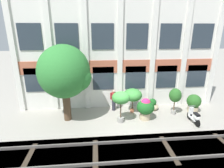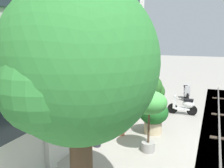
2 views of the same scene
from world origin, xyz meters
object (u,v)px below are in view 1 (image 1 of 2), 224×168
(potted_plant_fluted_column, at_px, (145,108))
(resident_by_doorway, at_px, (114,99))
(broadleaf_tree, at_px, (64,73))
(potted_plant_stone_basin, at_px, (194,103))
(potted_plant_low_pan, at_px, (175,96))
(potted_plant_terracotta_small, at_px, (133,95))
(potted_plant_tall_urn, at_px, (121,99))
(potted_plant_wide_bowl, at_px, (152,105))
(scooter_near_curb, at_px, (194,117))

(potted_plant_fluted_column, distance_m, resident_by_doorway, 2.42)
(broadleaf_tree, bearing_deg, potted_plant_stone_basin, 1.96)
(potted_plant_fluted_column, bearing_deg, potted_plant_low_pan, 12.88)
(potted_plant_fluted_column, xyz_separation_m, resident_by_doorway, (-1.90, 1.49, 0.04))
(potted_plant_terracotta_small, distance_m, potted_plant_fluted_column, 1.34)
(broadleaf_tree, bearing_deg, potted_plant_tall_urn, -10.40)
(potted_plant_stone_basin, distance_m, potted_plant_terracotta_small, 4.34)
(potted_plant_wide_bowl, bearing_deg, resident_by_doorway, 177.82)
(potted_plant_low_pan, distance_m, potted_plant_wide_bowl, 1.82)
(broadleaf_tree, height_order, potted_plant_tall_urn, broadleaf_tree)
(scooter_near_curb, bearing_deg, potted_plant_stone_basin, -27.62)
(potted_plant_fluted_column, bearing_deg, potted_plant_tall_urn, -172.52)
(potted_plant_low_pan, distance_m, resident_by_doorway, 4.20)
(broadleaf_tree, height_order, potted_plant_stone_basin, broadleaf_tree)
(potted_plant_stone_basin, relative_size, potted_plant_tall_urn, 0.65)
(scooter_near_curb, xyz_separation_m, resident_by_doorway, (-4.79, 2.31, 0.40))
(potted_plant_stone_basin, distance_m, potted_plant_tall_urn, 5.45)
(resident_by_doorway, bearing_deg, potted_plant_fluted_column, 46.34)
(broadleaf_tree, bearing_deg, potted_plant_low_pan, 0.70)
(potted_plant_tall_urn, distance_m, scooter_near_curb, 4.71)
(potted_plant_low_pan, xyz_separation_m, resident_by_doorway, (-4.05, 1.00, -0.49))
(potted_plant_terracotta_small, relative_size, potted_plant_low_pan, 0.92)
(potted_plant_stone_basin, distance_m, potted_plant_fluted_column, 3.73)
(potted_plant_stone_basin, xyz_separation_m, potted_plant_low_pan, (-1.51, -0.21, 0.63))
(potted_plant_fluted_column, distance_m, potted_plant_wide_bowl, 1.74)
(broadleaf_tree, distance_m, potted_plant_fluted_column, 5.53)
(broadleaf_tree, xyz_separation_m, potted_plant_tall_urn, (3.37, -0.62, -1.55))
(potted_plant_stone_basin, distance_m, potted_plant_wide_bowl, 2.84)
(scooter_near_curb, bearing_deg, potted_plant_low_pan, 28.84)
(potted_plant_stone_basin, bearing_deg, potted_plant_fluted_column, -169.17)
(potted_plant_low_pan, bearing_deg, potted_plant_terracotta_small, 167.96)
(potted_plant_wide_bowl, height_order, scooter_near_curb, scooter_near_curb)
(broadleaf_tree, xyz_separation_m, potted_plant_fluted_column, (5.02, -0.40, -2.30))
(potted_plant_terracotta_small, relative_size, potted_plant_wide_bowl, 1.95)
(resident_by_doorway, bearing_deg, potted_plant_terracotta_small, 66.66)
(potted_plant_fluted_column, distance_m, scooter_near_curb, 3.02)
(potted_plant_stone_basin, height_order, scooter_near_curb, potted_plant_stone_basin)
(potted_plant_terracotta_small, bearing_deg, potted_plant_tall_urn, -128.04)
(potted_plant_stone_basin, bearing_deg, potted_plant_low_pan, -172.14)
(potted_plant_tall_urn, bearing_deg, potted_plant_fluted_column, 7.48)
(potted_plant_terracotta_small, xyz_separation_m, potted_plant_fluted_column, (0.63, -1.08, -0.47))
(potted_plant_terracotta_small, xyz_separation_m, potted_plant_wide_bowl, (1.56, 0.30, -0.95))
(broadleaf_tree, height_order, potted_plant_fluted_column, broadleaf_tree)
(potted_plant_stone_basin, distance_m, potted_plant_low_pan, 1.65)
(broadleaf_tree, distance_m, potted_plant_wide_bowl, 6.64)
(potted_plant_terracotta_small, height_order, potted_plant_low_pan, potted_plant_low_pan)
(potted_plant_stone_basin, relative_size, potted_plant_fluted_column, 0.90)
(potted_plant_terracotta_small, relative_size, potted_plant_fluted_column, 1.20)
(broadleaf_tree, distance_m, potted_plant_stone_basin, 9.01)
(potted_plant_stone_basin, height_order, potted_plant_fluted_column, potted_plant_fluted_column)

